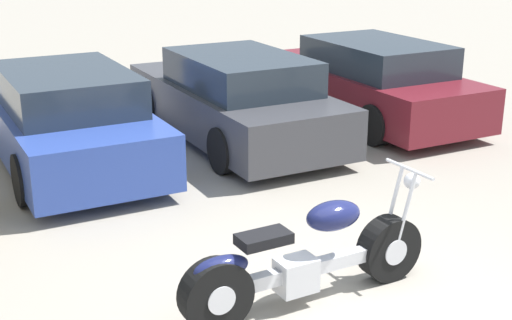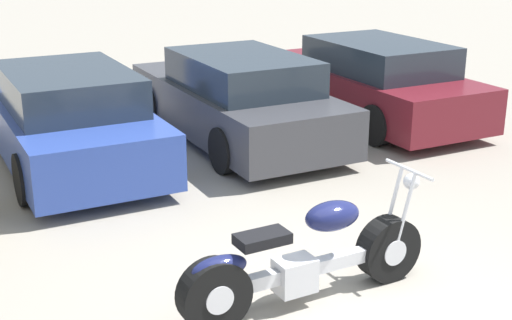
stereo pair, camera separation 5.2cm
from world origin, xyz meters
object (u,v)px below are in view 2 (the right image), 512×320
Objects in this scene: motorcycle at (303,261)px; parked_car_blue at (67,118)px; parked_car_maroon at (370,82)px; parked_car_dark_grey at (236,99)px.

parked_car_blue is at bearing 100.64° from motorcycle.
parked_car_maroon is (5.01, 0.04, 0.00)m from parked_car_blue.
parked_car_blue is at bearing 178.82° from parked_car_dark_grey.
parked_car_dark_grey is (1.62, 4.69, 0.23)m from motorcycle.
parked_car_maroon is at bearing 2.08° from parked_car_dark_grey.
motorcycle is at bearing -109.02° from parked_car_dark_grey.
parked_car_maroon is at bearing 0.45° from parked_car_blue.
parked_car_dark_grey is at bearing -177.92° from parked_car_maroon.
parked_car_blue and parked_car_maroon have the same top height.
parked_car_dark_grey reaches higher than motorcycle.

